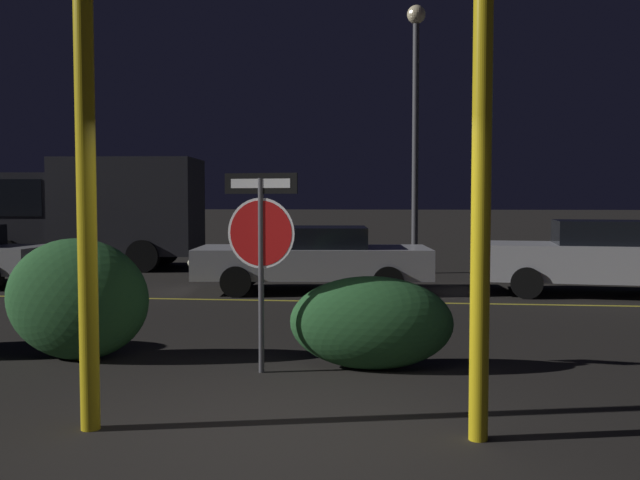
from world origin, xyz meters
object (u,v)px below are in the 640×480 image
at_px(hedge_bush_1, 77,299).
at_px(hedge_bush_2, 371,323).
at_px(passing_car_3, 594,257).
at_px(yellow_pole_right, 481,209).
at_px(yellow_pole_left, 87,210).
at_px(street_lamp, 416,98).
at_px(stop_sign, 261,233).
at_px(passing_car_2, 314,258).
at_px(delivery_truck, 86,209).

bearing_deg(hedge_bush_1, hedge_bush_2, -1.50).
bearing_deg(hedge_bush_1, passing_car_3, 41.00).
bearing_deg(yellow_pole_right, hedge_bush_2, 112.52).
xyz_separation_m(yellow_pole_left, hedge_bush_1, (-1.23, 2.40, -1.07)).
relative_size(passing_car_3, street_lamp, 0.66).
distance_m(stop_sign, yellow_pole_left, 2.29).
height_order(yellow_pole_right, street_lamp, street_lamp).
height_order(hedge_bush_2, passing_car_3, passing_car_3).
relative_size(yellow_pole_left, yellow_pole_right, 0.99).
distance_m(yellow_pole_left, hedge_bush_1, 2.90).
distance_m(yellow_pole_right, passing_car_2, 9.18).
distance_m(hedge_bush_2, passing_car_3, 7.80).
xyz_separation_m(stop_sign, hedge_bush_1, (-2.25, 0.37, -0.80)).
height_order(hedge_bush_1, hedge_bush_2, hedge_bush_1).
xyz_separation_m(yellow_pole_left, hedge_bush_2, (2.19, 2.31, -1.27)).
distance_m(yellow_pole_left, passing_car_2, 9.00).
distance_m(yellow_pole_left, passing_car_3, 10.98).
bearing_deg(street_lamp, stop_sign, -99.95).
relative_size(stop_sign, passing_car_3, 0.49).
xyz_separation_m(stop_sign, hedge_bush_2, (1.17, 0.28, -0.99)).
bearing_deg(delivery_truck, street_lamp, -96.95).
distance_m(hedge_bush_2, passing_car_2, 6.74).
xyz_separation_m(yellow_pole_right, passing_car_3, (3.18, 8.85, -1.06)).
xyz_separation_m(yellow_pole_left, passing_car_2, (0.77, 8.90, -1.10)).
relative_size(hedge_bush_1, street_lamp, 0.26).
bearing_deg(stop_sign, passing_car_3, 62.30).
bearing_deg(street_lamp, yellow_pole_left, -102.82).
bearing_deg(hedge_bush_2, yellow_pole_left, -133.44).
xyz_separation_m(hedge_bush_2, street_lamp, (0.70, 10.37, 3.89)).
xyz_separation_m(passing_car_2, street_lamp, (2.11, 3.78, 3.72)).
bearing_deg(hedge_bush_2, yellow_pole_right, -67.48).
bearing_deg(street_lamp, passing_car_2, -119.18).
bearing_deg(passing_car_3, stop_sign, 148.25).
bearing_deg(stop_sign, yellow_pole_left, -106.92).
distance_m(hedge_bush_2, street_lamp, 11.10).
relative_size(yellow_pole_right, passing_car_2, 0.73).
relative_size(yellow_pole_right, delivery_truck, 0.59).
xyz_separation_m(passing_car_2, passing_car_3, (5.52, 0.04, 0.06)).
bearing_deg(yellow_pole_left, passing_car_3, 54.87).
height_order(stop_sign, yellow_pole_right, yellow_pole_right).
height_order(hedge_bush_1, passing_car_2, hedge_bush_1).
bearing_deg(hedge_bush_1, passing_car_2, 72.85).
relative_size(stop_sign, yellow_pole_left, 0.60).
bearing_deg(stop_sign, hedge_bush_1, -179.58).
bearing_deg(hedge_bush_2, passing_car_2, 102.10).
xyz_separation_m(passing_car_2, delivery_truck, (-6.76, 4.19, 0.95)).
bearing_deg(passing_car_3, delivery_truck, 76.94).
bearing_deg(yellow_pole_right, passing_car_2, 104.84).
height_order(yellow_pole_right, hedge_bush_2, yellow_pole_right).
height_order(hedge_bush_1, street_lamp, street_lamp).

